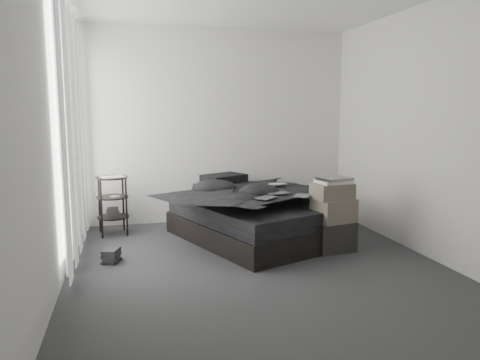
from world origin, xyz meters
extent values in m
cube|color=#343437|center=(0.00, 0.00, 0.00)|extent=(3.60, 4.20, 0.01)
cube|color=silver|center=(0.00, 2.10, 1.30)|extent=(3.60, 0.01, 2.60)
cube|color=silver|center=(0.00, -2.10, 1.30)|extent=(3.60, 0.01, 2.60)
cube|color=silver|center=(-1.80, 0.00, 1.30)|extent=(0.01, 4.20, 2.60)
cube|color=silver|center=(1.80, 0.00, 1.30)|extent=(0.01, 4.20, 2.60)
cube|color=white|center=(-1.78, 0.90, 1.35)|extent=(0.02, 2.00, 2.30)
cube|color=white|center=(-1.73, 0.90, 1.28)|extent=(0.06, 2.12, 2.48)
cube|color=black|center=(0.24, 1.02, 0.13)|extent=(1.98, 2.24, 0.25)
cube|color=black|center=(0.24, 1.02, 0.35)|extent=(1.91, 2.17, 0.20)
imported|color=black|center=(0.25, 0.98, 0.56)|extent=(1.85, 1.97, 0.22)
cube|color=black|center=(-0.07, 1.67, 0.51)|extent=(0.66, 0.55, 0.13)
cube|color=black|center=(0.00, 1.68, 0.63)|extent=(0.63, 0.56, 0.12)
imported|color=silver|center=(0.54, 1.19, 0.68)|extent=(0.31, 0.21, 0.02)
cube|color=black|center=(0.21, 0.48, 0.67)|extent=(0.28, 0.27, 0.01)
cube|color=black|center=(0.41, 0.70, 0.68)|extent=(0.26, 0.19, 0.01)
cube|color=black|center=(0.62, 0.49, 0.68)|extent=(0.26, 0.28, 0.01)
cylinder|color=black|center=(-1.40, 1.64, 0.35)|extent=(0.43, 0.43, 0.71)
cube|color=white|center=(-1.39, 1.63, 0.71)|extent=(0.32, 0.27, 0.01)
cube|color=black|center=(-1.40, 0.54, 0.07)|extent=(0.19, 0.23, 0.14)
cube|color=black|center=(0.93, 0.40, 0.16)|extent=(0.49, 0.41, 0.32)
cube|color=#635C4E|center=(0.94, 0.39, 0.45)|extent=(0.47, 0.41, 0.25)
cube|color=#635C4E|center=(0.92, 0.39, 0.66)|extent=(0.42, 0.35, 0.17)
cube|color=silver|center=(0.93, 0.40, 0.76)|extent=(0.37, 0.32, 0.03)
cube|color=silver|center=(0.94, 0.39, 0.79)|extent=(0.38, 0.33, 0.03)
camera|label=1|loc=(-1.21, -4.17, 1.52)|focal=35.00mm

